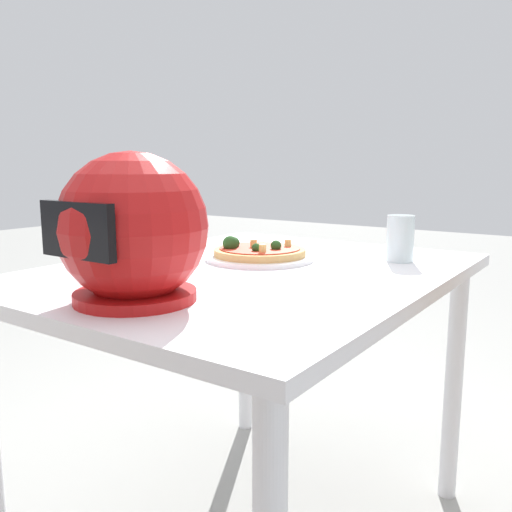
{
  "coord_description": "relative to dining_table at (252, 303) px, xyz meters",
  "views": [
    {
      "loc": [
        -0.74,
        1.05,
        0.98
      ],
      "look_at": [
        0.02,
        -0.05,
        0.75
      ],
      "focal_mm": 37.75,
      "sensor_mm": 36.0,
      "label": 1
    }
  ],
  "objects": [
    {
      "name": "motorcycle_helmet",
      "position": [
        -0.01,
        0.39,
        0.22
      ],
      "size": [
        0.27,
        0.27,
        0.27
      ],
      "color": "#B21414",
      "rests_on": "dining_table"
    },
    {
      "name": "pizza",
      "position": [
        0.05,
        -0.1,
        0.11
      ],
      "size": [
        0.24,
        0.24,
        0.05
      ],
      "color": "tan",
      "rests_on": "pizza_plate"
    },
    {
      "name": "drinking_glass",
      "position": [
        -0.26,
        -0.29,
        0.15
      ],
      "size": [
        0.07,
        0.07,
        0.12
      ],
      "primitive_type": "cylinder",
      "color": "silver",
      "rests_on": "dining_table"
    },
    {
      "name": "dining_table",
      "position": [
        0.0,
        0.0,
        0.0
      ],
      "size": [
        0.87,
        1.09,
        0.73
      ],
      "color": "white",
      "rests_on": "ground"
    },
    {
      "name": "pizza_plate",
      "position": [
        0.05,
        -0.1,
        0.09
      ],
      "size": [
        0.29,
        0.29,
        0.01
      ],
      "primitive_type": "cylinder",
      "color": "white",
      "rests_on": "dining_table"
    }
  ]
}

